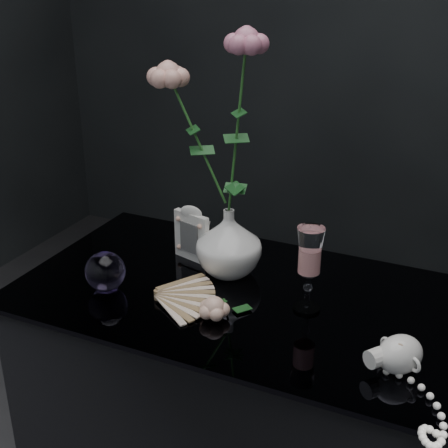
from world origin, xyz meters
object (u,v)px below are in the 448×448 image
at_px(picture_frame, 192,233).
at_px(loose_rose, 214,308).
at_px(wine_glass, 309,270).
at_px(pearl_jar, 400,353).
at_px(paperweight, 105,271).
at_px(vase, 229,242).

height_order(picture_frame, loose_rose, picture_frame).
distance_m(wine_glass, pearl_jar, 0.26).
relative_size(paperweight, pearl_jar, 0.35).
bearing_deg(pearl_jar, loose_rose, -146.60).
distance_m(picture_frame, paperweight, 0.24).
relative_size(picture_frame, paperweight, 1.57).
bearing_deg(vase, paperweight, -139.51).
distance_m(vase, wine_glass, 0.24).
height_order(vase, wine_glass, wine_glass).
relative_size(vase, loose_rose, 1.12).
bearing_deg(loose_rose, paperweight, 154.93).
xyz_separation_m(picture_frame, pearl_jar, (0.56, -0.24, -0.04)).
xyz_separation_m(vase, pearl_jar, (0.44, -0.21, -0.04)).
bearing_deg(picture_frame, pearl_jar, -7.91).
distance_m(vase, paperweight, 0.29).
bearing_deg(vase, loose_rose, -74.37).
distance_m(vase, loose_rose, 0.21).
bearing_deg(loose_rose, picture_frame, 103.36).
bearing_deg(vase, pearl_jar, -25.85).
bearing_deg(wine_glass, loose_rose, -145.19).
height_order(loose_rose, pearl_jar, pearl_jar).
distance_m(loose_rose, pearl_jar, 0.39).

